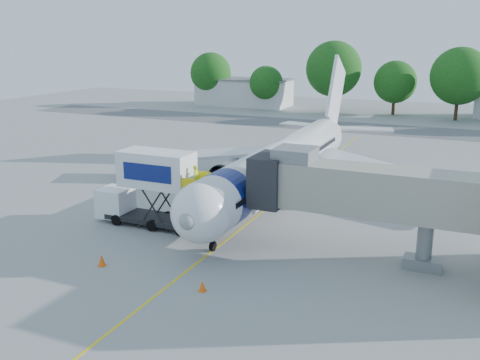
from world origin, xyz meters
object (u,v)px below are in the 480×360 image
at_px(catering_hiloader, 149,188).
at_px(ground_tug, 110,279).
at_px(aircraft, 284,162).
at_px(jet_bridge, 350,189).

distance_m(catering_hiloader, ground_tug, 10.55).
relative_size(aircraft, catering_hiloader, 4.44).
xyz_separation_m(jet_bridge, catering_hiloader, (-14.26, -0.00, -1.58)).
height_order(aircraft, jet_bridge, aircraft).
bearing_deg(ground_tug, jet_bridge, 53.76).
bearing_deg(jet_bridge, ground_tug, -137.50).
bearing_deg(ground_tug, aircraft, 94.29).
bearing_deg(jet_bridge, catering_hiloader, -179.99).
bearing_deg(catering_hiloader, ground_tug, -68.87).
bearing_deg(ground_tug, catering_hiloader, 122.39).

